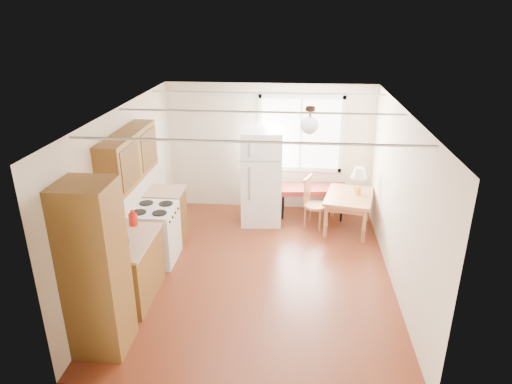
# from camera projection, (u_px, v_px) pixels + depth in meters

# --- Properties ---
(room_shell) EXTENTS (4.60, 5.60, 2.62)m
(room_shell) POSITION_uv_depth(u_px,v_px,m) (259.00, 196.00, 6.63)
(room_shell) COLOR #531F11
(room_shell) RESTS_ON ground
(kitchen_run) EXTENTS (0.65, 3.40, 2.20)m
(kitchen_run) POSITION_uv_depth(u_px,v_px,m) (132.00, 236.00, 6.34)
(kitchen_run) COLOR brown
(kitchen_run) RESTS_ON ground
(window_unit) EXTENTS (1.64, 0.05, 1.51)m
(window_unit) POSITION_uv_depth(u_px,v_px,m) (301.00, 134.00, 8.76)
(window_unit) COLOR white
(window_unit) RESTS_ON room_shell
(pendant_light) EXTENTS (0.26, 0.26, 0.40)m
(pendant_light) POSITION_uv_depth(u_px,v_px,m) (310.00, 124.00, 6.58)
(pendant_light) COLOR black
(pendant_light) RESTS_ON room_shell
(refrigerator) EXTENTS (0.79, 0.79, 1.78)m
(refrigerator) POSITION_uv_depth(u_px,v_px,m) (261.00, 177.00, 8.44)
(refrigerator) COLOR white
(refrigerator) RESTS_ON ground
(bench) EXTENTS (1.38, 0.64, 0.61)m
(bench) POSITION_uv_depth(u_px,v_px,m) (312.00, 190.00, 8.75)
(bench) COLOR maroon
(bench) RESTS_ON ground
(dining_table) EXTENTS (1.00, 1.21, 0.67)m
(dining_table) POSITION_uv_depth(u_px,v_px,m) (349.00, 200.00, 8.24)
(dining_table) COLOR #AA6D41
(dining_table) RESTS_ON ground
(chair) EXTENTS (0.47, 0.46, 0.95)m
(chair) POSITION_uv_depth(u_px,v_px,m) (311.00, 199.00, 8.36)
(chair) COLOR #AA6D41
(chair) RESTS_ON ground
(table_lamp) EXTENTS (0.29, 0.29, 0.51)m
(table_lamp) POSITION_uv_depth(u_px,v_px,m) (359.00, 175.00, 8.11)
(table_lamp) COLOR gold
(table_lamp) RESTS_ON dining_table
(coffee_maker) EXTENTS (0.21, 0.25, 0.35)m
(coffee_maker) POSITION_uv_depth(u_px,v_px,m) (119.00, 239.00, 5.87)
(coffee_maker) COLOR black
(coffee_maker) RESTS_ON kitchen_run
(kettle) EXTENTS (0.13, 0.13, 0.24)m
(kettle) POSITION_uv_depth(u_px,v_px,m) (133.00, 219.00, 6.50)
(kettle) COLOR red
(kettle) RESTS_ON kitchen_run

